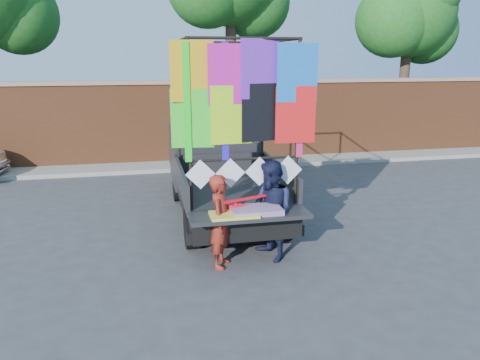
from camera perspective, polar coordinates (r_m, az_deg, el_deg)
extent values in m
plane|color=#38383A|center=(8.71, 2.69, -7.54)|extent=(90.00, 90.00, 0.00)
cube|color=brown|center=(15.07, -3.98, 6.93)|extent=(30.00, 0.35, 2.50)
cube|color=gray|center=(14.95, -4.07, 11.87)|extent=(30.00, 0.45, 0.12)
cube|color=gray|center=(14.60, -3.51, 1.93)|extent=(30.00, 1.20, 0.12)
sphere|color=#1A5518|center=(16.81, -25.32, 17.71)|extent=(2.40, 2.40, 2.40)
cylinder|color=#38281C|center=(16.29, -1.11, 12.78)|extent=(0.36, 0.36, 5.46)
sphere|color=#1A5518|center=(16.95, 1.77, 20.78)|extent=(2.40, 2.40, 2.40)
cylinder|color=#38281C|center=(18.65, 19.29, 10.83)|extent=(0.36, 0.36, 4.55)
sphere|color=#1A5518|center=(18.69, 20.00, 18.79)|extent=(3.20, 3.20, 3.20)
sphere|color=#1A5518|center=(19.46, 21.55, 16.54)|extent=(2.40, 2.40, 2.40)
sphere|color=#1A5518|center=(18.01, 18.15, 18.08)|extent=(2.60, 2.60, 2.60)
cylinder|color=black|center=(11.13, -7.52, -0.71)|extent=(0.24, 0.71, 0.71)
cylinder|color=black|center=(8.37, -5.90, -5.93)|extent=(0.24, 0.71, 0.71)
cylinder|color=black|center=(11.37, 0.94, -0.25)|extent=(0.24, 0.71, 0.71)
cylinder|color=black|center=(8.69, 5.21, -5.13)|extent=(0.24, 0.71, 0.71)
cube|color=black|center=(9.74, -1.91, -1.73)|extent=(1.83, 4.52, 0.32)
cube|color=black|center=(8.89, -1.02, -1.32)|extent=(1.94, 2.47, 0.11)
cube|color=black|center=(8.71, -7.15, -0.17)|extent=(0.06, 2.47, 0.48)
cube|color=black|center=(9.05, 4.88, 0.47)|extent=(0.06, 2.47, 0.48)
cube|color=black|center=(9.99, -2.34, 1.88)|extent=(1.94, 0.06, 0.48)
cube|color=black|center=(10.99, -3.26, 3.35)|extent=(1.94, 1.72, 1.35)
cube|color=#8C9EAD|center=(10.44, -2.89, 5.15)|extent=(1.72, 0.06, 0.59)
cube|color=#8C9EAD|center=(11.73, -3.88, 5.14)|extent=(1.72, 0.11, 0.75)
cube|color=black|center=(12.19, -4.09, 3.19)|extent=(1.88, 0.97, 0.59)
cube|color=black|center=(7.48, 1.18, -4.31)|extent=(1.94, 0.59, 0.06)
cube|color=black|center=(7.85, 0.75, -6.55)|extent=(1.99, 0.16, 0.19)
cylinder|color=black|center=(7.37, -6.17, 6.37)|extent=(0.05, 0.05, 2.69)
cylinder|color=black|center=(9.61, -7.58, 8.28)|extent=(0.05, 0.05, 2.69)
cylinder|color=black|center=(7.75, 7.01, 6.75)|extent=(0.05, 0.05, 2.69)
cylinder|color=black|center=(9.90, 2.77, 8.58)|extent=(0.05, 0.05, 2.69)
cylinder|color=black|center=(7.44, 0.61, 16.92)|extent=(1.83, 0.05, 0.05)
cylinder|color=black|center=(9.66, -2.42, 16.43)|extent=(1.83, 0.05, 0.05)
cylinder|color=black|center=(8.42, -7.26, 16.56)|extent=(0.05, 2.31, 0.05)
cylinder|color=black|center=(8.75, 4.83, 16.55)|extent=(0.05, 2.31, 0.05)
cylinder|color=black|center=(7.61, 0.57, 2.59)|extent=(1.83, 0.04, 0.04)
cube|color=gold|center=(7.28, -5.74, 13.08)|extent=(0.67, 0.02, 0.91)
cube|color=#CA169B|center=(7.32, -1.40, 13.15)|extent=(0.67, 0.02, 0.91)
cube|color=purple|center=(7.48, 2.70, 13.18)|extent=(0.67, 0.02, 0.91)
cube|color=blue|center=(7.59, 6.82, 13.12)|extent=(0.67, 0.02, 0.91)
cube|color=green|center=(7.34, -5.60, 7.61)|extent=(0.67, 0.02, 0.91)
cube|color=#A7E518|center=(7.37, -1.37, 7.71)|extent=(0.67, 0.02, 0.91)
cube|color=black|center=(7.53, 2.64, 7.85)|extent=(0.67, 0.02, 0.91)
cube|color=red|center=(7.64, 6.66, 7.87)|extent=(0.67, 0.02, 0.91)
cube|color=#1CE31E|center=(7.28, -6.48, 9.24)|extent=(0.11, 0.01, 1.83)
cube|color=#CC2263|center=(7.67, 7.43, 9.49)|extent=(0.11, 0.01, 1.83)
cube|color=#2717D4|center=(7.36, -1.83, 9.38)|extent=(0.11, 0.01, 1.83)
cube|color=white|center=(7.50, -4.85, 0.68)|extent=(0.49, 0.01, 0.49)
cube|color=white|center=(7.58, -1.18, 0.87)|extent=(0.49, 0.01, 0.49)
cube|color=white|center=(7.68, 2.39, 1.05)|extent=(0.49, 0.01, 0.49)
cube|color=white|center=(7.81, 5.87, 1.22)|extent=(0.49, 0.01, 0.49)
cube|color=#F24035|center=(7.48, 1.98, -3.70)|extent=(0.81, 0.48, 0.09)
cube|color=#D8CC44|center=(7.34, -0.74, -4.24)|extent=(0.75, 0.43, 0.04)
imported|color=maroon|center=(7.50, -2.33, -5.04)|extent=(0.56, 0.66, 1.53)
imported|color=#161A38|center=(7.74, 3.83, -3.83)|extent=(0.84, 0.96, 1.68)
cube|color=red|center=(7.51, 0.81, -2.28)|extent=(0.82, 0.33, 0.04)
cube|color=red|center=(7.53, -1.17, -4.41)|extent=(0.05, 0.02, 0.49)
cube|color=red|center=(7.55, -0.63, -4.52)|extent=(0.05, 0.02, 0.49)
cube|color=red|center=(7.57, -0.09, -4.62)|extent=(0.05, 0.02, 0.49)
cube|color=red|center=(7.59, 0.44, -4.73)|extent=(0.05, 0.02, 0.49)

